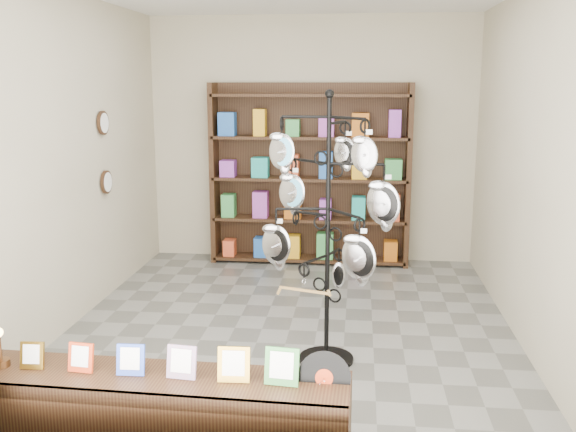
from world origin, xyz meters
The scene contains 6 objects.
ground centered at (0.00, 0.00, 0.00)m, with size 5.00×5.00×0.00m, color slate.
room_envelope centered at (0.00, 0.00, 1.85)m, with size 5.00×5.00×5.00m.
display_tree centered at (0.37, -0.61, 1.24)m, with size 1.17×1.17×2.15m.
front_shelf centered at (-0.53, -2.13, 0.28)m, with size 2.23×0.52×0.79m.
back_shelving centered at (0.00, 2.30, 1.03)m, with size 2.42×0.36×2.20m.
wall_clocks centered at (-1.97, 0.80, 1.50)m, with size 0.03×0.24×0.84m.
Camera 1 is at (0.60, -5.44, 2.19)m, focal length 40.00 mm.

